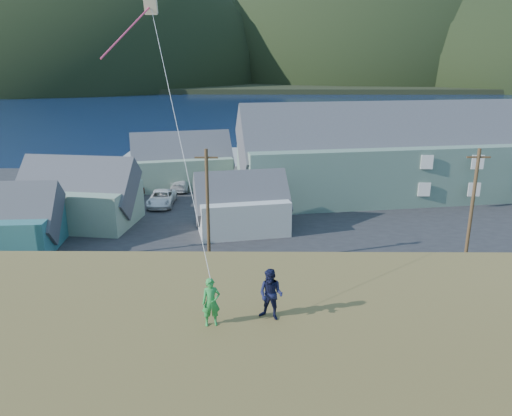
% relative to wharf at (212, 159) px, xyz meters
% --- Properties ---
extents(ground, '(900.00, 900.00, 0.00)m').
position_rel_wharf_xyz_m(ground, '(6.00, -40.00, -0.45)').
color(ground, '#0A1638').
rests_on(ground, ground).
extents(grass_strip, '(110.00, 8.00, 0.10)m').
position_rel_wharf_xyz_m(grass_strip, '(6.00, -42.00, -0.40)').
color(grass_strip, '#4C3D19').
rests_on(grass_strip, ground).
extents(waterfront_lot, '(72.00, 36.00, 0.12)m').
position_rel_wharf_xyz_m(waterfront_lot, '(6.00, -23.00, -0.39)').
color(waterfront_lot, '#28282B').
rests_on(waterfront_lot, ground).
extents(wharf, '(26.00, 14.00, 0.90)m').
position_rel_wharf_xyz_m(wharf, '(0.00, 0.00, 0.00)').
color(wharf, gray).
rests_on(wharf, ground).
extents(far_shore, '(900.00, 320.00, 2.00)m').
position_rel_wharf_xyz_m(far_shore, '(6.00, 290.00, 0.55)').
color(far_shore, black).
rests_on(far_shore, ground).
extents(far_hills, '(760.00, 265.00, 143.00)m').
position_rel_wharf_xyz_m(far_hills, '(41.59, 239.38, 1.55)').
color(far_hills, black).
rests_on(far_hills, ground).
extents(lodge, '(36.63, 15.78, 12.48)m').
position_rel_wharf_xyz_m(lodge, '(22.51, -18.26, 4.35)').
color(lodge, slate).
rests_on(lodge, waterfront_lot).
extents(shed_teal, '(8.84, 6.51, 6.66)m').
position_rel_wharf_xyz_m(shed_teal, '(-13.22, -34.63, 2.04)').
color(shed_teal, '#2B6265').
rests_on(shed_teal, waterfront_lot).
extents(shed_palegreen_near, '(11.20, 7.88, 7.61)m').
position_rel_wharf_xyz_m(shed_palegreen_near, '(-9.55, -28.33, 2.41)').
color(shed_palegreen_near, gray).
rests_on(shed_palegreen_near, waterfront_lot).
extents(shed_white, '(9.06, 6.94, 6.48)m').
position_rel_wharf_xyz_m(shed_white, '(5.42, -29.93, 2.04)').
color(shed_white, silver).
rests_on(shed_white, waterfront_lot).
extents(shed_palegreen_far, '(12.88, 9.19, 7.85)m').
position_rel_wharf_xyz_m(shed_palegreen_far, '(-2.22, -14.04, 2.54)').
color(shed_palegreen_far, slate).
rests_on(shed_palegreen_far, waterfront_lot).
extents(utility_poles, '(34.63, 0.24, 8.92)m').
position_rel_wharf_xyz_m(utility_poles, '(4.64, -38.50, 4.01)').
color(utility_poles, '#47331E').
rests_on(utility_poles, waterfront_lot).
extents(parked_cars, '(23.31, 11.35, 1.52)m').
position_rel_wharf_xyz_m(parked_cars, '(-1.56, -19.02, 0.38)').
color(parked_cars, black).
rests_on(parked_cars, waterfront_lot).
extents(kite_flyer_green, '(0.61, 0.47, 1.51)m').
position_rel_wharf_xyz_m(kite_flyer_green, '(5.55, -58.38, 7.51)').
color(kite_flyer_green, green).
rests_on(kite_flyer_green, hillside).
extents(kite_flyer_navy, '(0.98, 0.89, 1.63)m').
position_rel_wharf_xyz_m(kite_flyer_navy, '(7.35, -57.98, 7.57)').
color(kite_flyer_navy, '#131736').
rests_on(kite_flyer_navy, hillside).
extents(kite_rig, '(1.88, 3.11, 10.18)m').
position_rel_wharf_xyz_m(kite_rig, '(3.02, -52.90, 16.00)').
color(kite_rig, beige).
rests_on(kite_rig, ground).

